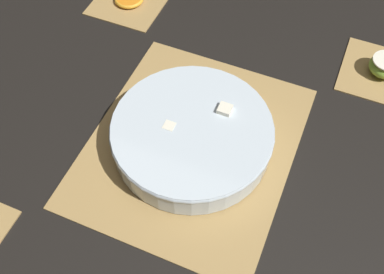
% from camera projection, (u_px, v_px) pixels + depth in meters
% --- Properties ---
extents(ground_plane, '(6.00, 6.00, 0.00)m').
position_uv_depth(ground_plane, '(192.00, 145.00, 0.85)').
color(ground_plane, black).
extents(bamboo_mat_center, '(0.44, 0.37, 0.01)m').
position_uv_depth(bamboo_mat_center, '(192.00, 145.00, 0.85)').
color(bamboo_mat_center, '#A8844C').
rests_on(bamboo_mat_center, ground_plane).
extents(coaster_mat_near_left, '(0.17, 0.17, 0.01)m').
position_uv_depth(coaster_mat_near_left, '(130.00, 1.00, 1.08)').
color(coaster_mat_near_left, '#A8844C').
rests_on(coaster_mat_near_left, ground_plane).
extents(coaster_mat_far_left, '(0.17, 0.17, 0.01)m').
position_uv_depth(coaster_mat_far_left, '(381.00, 73.00, 0.95)').
color(coaster_mat_far_left, '#A8844C').
rests_on(coaster_mat_far_left, ground_plane).
extents(fruit_salad_bowl, '(0.30, 0.30, 0.07)m').
position_uv_depth(fruit_salad_bowl, '(192.00, 134.00, 0.82)').
color(fruit_salad_bowl, silver).
rests_on(fruit_salad_bowl, bamboo_mat_center).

